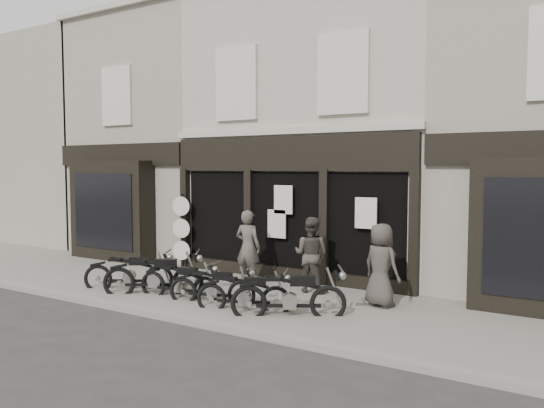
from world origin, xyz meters
The scene contains 16 objects.
ground_plane centered at (0.00, 0.00, 0.00)m, with size 90.00×90.00×0.00m, color #2D2B28.
pavement centered at (0.00, 0.90, 0.06)m, with size 30.00×4.20×0.12m, color slate.
kerb centered at (0.00, -1.25, 0.07)m, with size 30.00×0.25×0.13m, color gray.
central_building centered at (0.00, 5.95, 4.08)m, with size 7.30×6.22×8.34m.
neighbour_left centered at (-6.35, 5.90, 4.04)m, with size 5.60×6.73×8.34m.
filler_left centered at (-14.50, 6.00, 4.10)m, with size 11.00×6.00×8.20m, color gray.
motorcycle_0 centered at (-2.73, -0.03, 0.42)m, with size 2.00×1.37×1.06m.
motorcycle_1 centered at (-1.82, -0.10, 0.45)m, with size 2.10×1.55×1.14m.
motorcycle_2 centered at (-1.08, -0.06, 0.40)m, with size 2.08×0.61×1.00m.
motorcycle_3 centered at (-0.16, 0.00, 0.38)m, with size 1.91×0.92×0.95m.
motorcycle_4 centered at (0.79, -0.15, 0.39)m, with size 1.93×1.01×0.97m.
motorcycle_5 centered at (1.84, -0.07, 0.44)m, with size 2.09×1.46×1.12m.
man_left centered at (-0.52, 1.91, 1.07)m, with size 0.69×0.45×1.89m, color #4E4840.
man_centre centered at (1.24, 2.00, 1.02)m, with size 0.87×0.68×1.80m, color #3E3832.
man_right centered at (3.13, 1.60, 1.01)m, with size 0.87×0.57×1.79m, color #3E3833.
advert_sign_post centered at (-3.35, 2.62, 1.13)m, with size 0.56×0.36×2.31m.
Camera 1 is at (7.02, -9.16, 3.10)m, focal length 35.00 mm.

